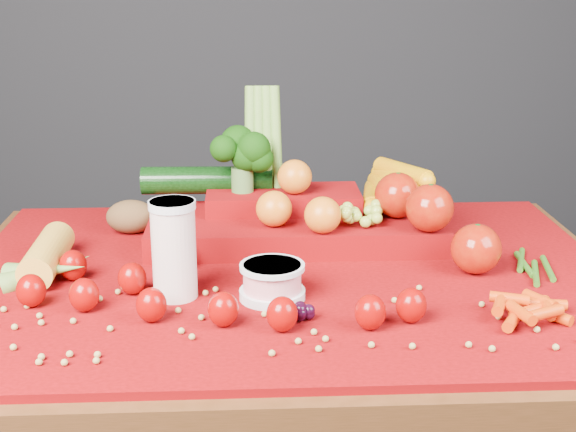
{
  "coord_description": "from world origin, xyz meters",
  "views": [
    {
      "loc": [
        -0.06,
        -1.21,
        1.24
      ],
      "look_at": [
        0.0,
        0.02,
        0.85
      ],
      "focal_mm": 50.0,
      "sensor_mm": 36.0,
      "label": 1
    }
  ],
  "objects_px": {
    "milk_glass": "(174,246)",
    "yogurt_bowl": "(272,280)",
    "produce_mound": "(311,209)",
    "table": "(289,331)"
  },
  "relations": [
    {
      "from": "milk_glass",
      "to": "yogurt_bowl",
      "type": "distance_m",
      "value": 0.15
    },
    {
      "from": "milk_glass",
      "to": "yogurt_bowl",
      "type": "xyz_separation_m",
      "value": [
        0.14,
        -0.01,
        -0.05
      ]
    },
    {
      "from": "milk_glass",
      "to": "produce_mound",
      "type": "relative_size",
      "value": 0.25
    },
    {
      "from": "table",
      "to": "produce_mound",
      "type": "xyz_separation_m",
      "value": [
        0.05,
        0.15,
        0.16
      ]
    },
    {
      "from": "table",
      "to": "produce_mound",
      "type": "height_order",
      "value": "produce_mound"
    },
    {
      "from": "table",
      "to": "milk_glass",
      "type": "bearing_deg",
      "value": -151.75
    },
    {
      "from": "table",
      "to": "produce_mound",
      "type": "relative_size",
      "value": 1.83
    },
    {
      "from": "produce_mound",
      "to": "table",
      "type": "bearing_deg",
      "value": -107.04
    },
    {
      "from": "produce_mound",
      "to": "yogurt_bowl",
      "type": "bearing_deg",
      "value": -106.42
    },
    {
      "from": "yogurt_bowl",
      "to": "produce_mound",
      "type": "height_order",
      "value": "produce_mound"
    }
  ]
}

